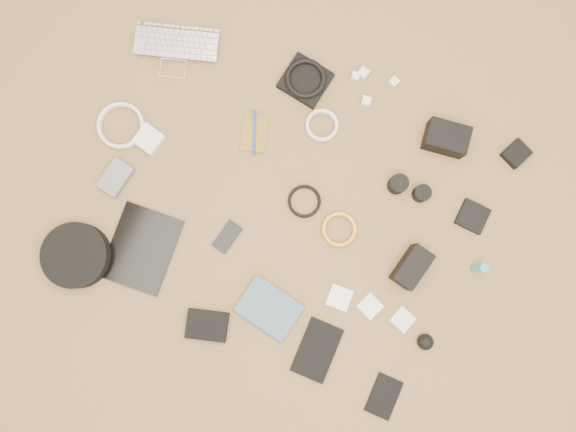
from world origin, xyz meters
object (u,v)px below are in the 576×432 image
at_px(laptop, 175,55).
at_px(phone, 227,237).
at_px(tablet, 142,249).
at_px(paperback, 257,327).
at_px(headphone_case, 76,255).
at_px(dslr_camera, 446,138).

bearing_deg(laptop, phone, -67.57).
xyz_separation_m(tablet, paperback, (0.45, -0.07, 0.00)).
relative_size(tablet, phone, 2.52).
relative_size(laptop, headphone_case, 1.34).
xyz_separation_m(laptop, tablet, (0.19, -0.64, -0.01)).
distance_m(dslr_camera, tablet, 1.07).
xyz_separation_m(laptop, phone, (0.43, -0.49, -0.01)).
bearing_deg(tablet, headphone_case, -154.19).
bearing_deg(phone, dslr_camera, 58.94).
bearing_deg(tablet, dslr_camera, 39.21).
relative_size(laptop, paperback, 1.53).
relative_size(phone, paperback, 0.56).
bearing_deg(dslr_camera, paperback, -119.61).
xyz_separation_m(dslr_camera, paperback, (-0.31, -0.82, -0.03)).
xyz_separation_m(tablet, headphone_case, (-0.18, -0.11, 0.02)).
bearing_deg(paperback, headphone_case, 102.49).
distance_m(dslr_camera, paperback, 0.88).
bearing_deg(tablet, phone, 27.21).
distance_m(laptop, phone, 0.65).
bearing_deg(laptop, paperback, -66.83).
height_order(dslr_camera, paperback, dslr_camera).
distance_m(laptop, paperback, 0.96).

